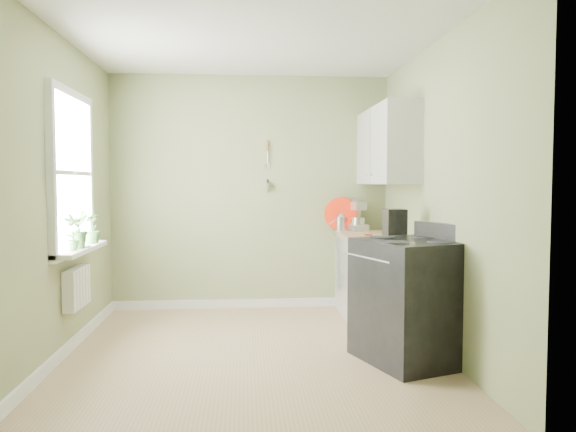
{
  "coord_description": "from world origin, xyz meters",
  "views": [
    {
      "loc": [
        -0.07,
        -4.74,
        1.47
      ],
      "look_at": [
        0.34,
        0.55,
        1.15
      ],
      "focal_mm": 35.0,
      "sensor_mm": 36.0,
      "label": 1
    }
  ],
  "objects": [
    {
      "name": "base_cabinets",
      "position": [
        1.3,
        1.0,
        0.43
      ],
      "size": [
        0.6,
        1.6,
        0.87
      ],
      "primitive_type": "cube",
      "color": "silver",
      "rests_on": "floor"
    },
    {
      "name": "plant_c",
      "position": [
        -1.5,
        0.62,
        1.04
      ],
      "size": [
        0.21,
        0.21,
        0.27
      ],
      "primitive_type": "imported",
      "rotation": [
        0.0,
        0.0,
        4.09
      ],
      "color": "#3E6D31",
      "rests_on": "window_sill"
    },
    {
      "name": "plant_b",
      "position": [
        -1.5,
        0.21,
        1.07
      ],
      "size": [
        0.18,
        0.21,
        0.34
      ],
      "primitive_type": "imported",
      "rotation": [
        0.0,
        0.0,
        1.76
      ],
      "color": "#3E6D31",
      "rests_on": "window_sill"
    },
    {
      "name": "window",
      "position": [
        -1.58,
        0.3,
        1.55
      ],
      "size": [
        0.06,
        1.14,
        1.44
      ],
      "color": "white",
      "rests_on": "wall_left"
    },
    {
      "name": "wall_back",
      "position": [
        0.0,
        1.81,
        1.35
      ],
      "size": [
        3.2,
        0.02,
        2.7
      ],
      "primitive_type": "cube",
      "color": "#8D9565",
      "rests_on": "floor"
    },
    {
      "name": "floor",
      "position": [
        0.0,
        0.0,
        -0.01
      ],
      "size": [
        3.2,
        3.6,
        0.02
      ],
      "primitive_type": "cube",
      "color": "#A2825A",
      "rests_on": "ground"
    },
    {
      "name": "red_tray",
      "position": [
        1.05,
        1.72,
        1.1
      ],
      "size": [
        0.39,
        0.2,
        0.39
      ],
      "primitive_type": "cylinder",
      "rotation": [
        1.45,
        0.0,
        -0.36
      ],
      "color": "red",
      "rests_on": "countertop"
    },
    {
      "name": "wall_utensils",
      "position": [
        0.2,
        1.78,
        1.56
      ],
      "size": [
        0.02,
        0.14,
        0.58
      ],
      "color": "tan",
      "rests_on": "wall_back"
    },
    {
      "name": "wall_left",
      "position": [
        -1.61,
        0.0,
        1.35
      ],
      "size": [
        0.02,
        3.6,
        2.7
      ],
      "primitive_type": "cube",
      "color": "#8D9565",
      "rests_on": "floor"
    },
    {
      "name": "kettle",
      "position": [
        1.05,
        1.71,
        1.01
      ],
      "size": [
        0.2,
        0.12,
        0.2
      ],
      "color": "silver",
      "rests_on": "countertop"
    },
    {
      "name": "jar",
      "position": [
        1.06,
        0.3,
        0.95
      ],
      "size": [
        0.08,
        0.08,
        0.08
      ],
      "color": "beige",
      "rests_on": "countertop"
    },
    {
      "name": "plant_a",
      "position": [
        -1.5,
        0.03,
        1.06
      ],
      "size": [
        0.2,
        0.2,
        0.31
      ],
      "primitive_type": "imported",
      "rotation": [
        0.0,
        0.0,
        0.8
      ],
      "color": "#3E6D31",
      "rests_on": "window_sill"
    },
    {
      "name": "upper_cabinets",
      "position": [
        1.43,
        1.1,
        1.85
      ],
      "size": [
        0.35,
        1.4,
        0.8
      ],
      "primitive_type": "cube",
      "color": "silver",
      "rests_on": "wall_right"
    },
    {
      "name": "window_sill",
      "position": [
        -1.51,
        0.3,
        0.88
      ],
      "size": [
        0.18,
        1.14,
        0.04
      ],
      "primitive_type": "cube",
      "color": "white",
      "rests_on": "wall_left"
    },
    {
      "name": "stand_mixer",
      "position": [
        1.23,
        1.66,
        1.07
      ],
      "size": [
        0.24,
        0.33,
        0.37
      ],
      "color": "#B2B2B7",
      "rests_on": "countertop"
    },
    {
      "name": "stove",
      "position": [
        1.28,
        -0.29,
        0.51
      ],
      "size": [
        0.96,
        1.01,
        1.13
      ],
      "color": "black",
      "rests_on": "floor"
    },
    {
      "name": "ceiling",
      "position": [
        0.0,
        0.0,
        2.71
      ],
      "size": [
        3.2,
        3.6,
        0.02
      ],
      "primitive_type": "cube",
      "color": "white",
      "rests_on": "wall_back"
    },
    {
      "name": "countertop",
      "position": [
        1.29,
        1.0,
        0.89
      ],
      "size": [
        0.64,
        1.6,
        0.04
      ],
      "primitive_type": "cube",
      "color": "tan",
      "rests_on": "base_cabinets"
    },
    {
      "name": "wall_right",
      "position": [
        1.61,
        0.0,
        1.35
      ],
      "size": [
        0.02,
        3.6,
        2.7
      ],
      "primitive_type": "cube",
      "color": "#8D9565",
      "rests_on": "floor"
    },
    {
      "name": "coffee_maker",
      "position": [
        1.3,
        0.3,
        1.06
      ],
      "size": [
        0.19,
        0.21,
        0.31
      ],
      "color": "black",
      "rests_on": "countertop"
    },
    {
      "name": "radiator",
      "position": [
        -1.54,
        0.25,
        0.55
      ],
      "size": [
        0.12,
        0.5,
        0.35
      ],
      "primitive_type": "cube",
      "color": "white",
      "rests_on": "wall_left"
    }
  ]
}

